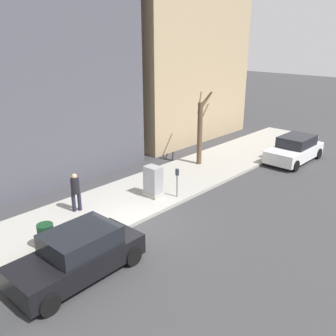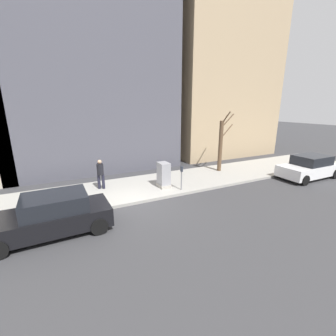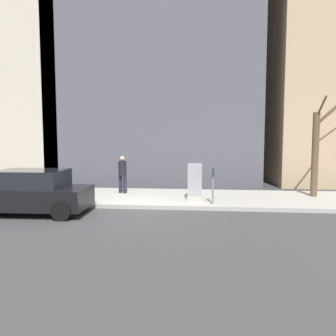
# 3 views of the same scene
# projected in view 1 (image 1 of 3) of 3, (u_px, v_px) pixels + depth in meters

# --- Properties ---
(ground_plane) EXTENTS (120.00, 120.00, 0.00)m
(ground_plane) POSITION_uv_depth(u_px,v_px,m) (137.00, 225.00, 14.88)
(ground_plane) COLOR #38383A
(sidewalk) EXTENTS (4.00, 36.00, 0.15)m
(sidewalk) POSITION_uv_depth(u_px,v_px,m) (105.00, 208.00, 16.13)
(sidewalk) COLOR #9E9B93
(sidewalk) RESTS_ON ground
(parked_car_white) EXTENTS (1.95, 4.21, 1.52)m
(parked_car_white) POSITION_uv_depth(u_px,v_px,m) (295.00, 149.00, 22.09)
(parked_car_white) COLOR white
(parked_car_white) RESTS_ON ground
(parked_car_black) EXTENTS (2.01, 4.24, 1.52)m
(parked_car_black) POSITION_uv_depth(u_px,v_px,m) (78.00, 255.00, 11.57)
(parked_car_black) COLOR black
(parked_car_black) RESTS_ON ground
(parking_meter) EXTENTS (0.14, 0.10, 1.35)m
(parking_meter) POSITION_uv_depth(u_px,v_px,m) (177.00, 180.00, 16.84)
(parking_meter) COLOR slate
(parking_meter) RESTS_ON sidewalk
(utility_box) EXTENTS (0.83, 0.61, 1.43)m
(utility_box) POSITION_uv_depth(u_px,v_px,m) (153.00, 182.00, 16.96)
(utility_box) COLOR #A8A399
(utility_box) RESTS_ON sidewalk
(bare_tree) EXTENTS (1.62, 1.55, 4.16)m
(bare_tree) POSITION_uv_depth(u_px,v_px,m) (200.00, 130.00, 20.88)
(bare_tree) COLOR brown
(bare_tree) RESTS_ON sidewalk
(trash_bin) EXTENTS (0.56, 0.56, 0.90)m
(trash_bin) POSITION_uv_depth(u_px,v_px,m) (46.00, 236.00, 12.90)
(trash_bin) COLOR #14381E
(trash_bin) RESTS_ON sidewalk
(pedestrian_near_meter) EXTENTS (0.36, 0.38, 1.66)m
(pedestrian_near_meter) POSITION_uv_depth(u_px,v_px,m) (76.00, 190.00, 15.46)
(pedestrian_near_meter) COLOR #1E1E2D
(pedestrian_near_meter) RESTS_ON sidewalk
(office_tower_left) EXTENTS (9.93, 9.93, 17.09)m
(office_tower_left) POSITION_uv_depth(u_px,v_px,m) (153.00, 13.00, 26.66)
(office_tower_left) COLOR tan
(office_tower_left) RESTS_ON ground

